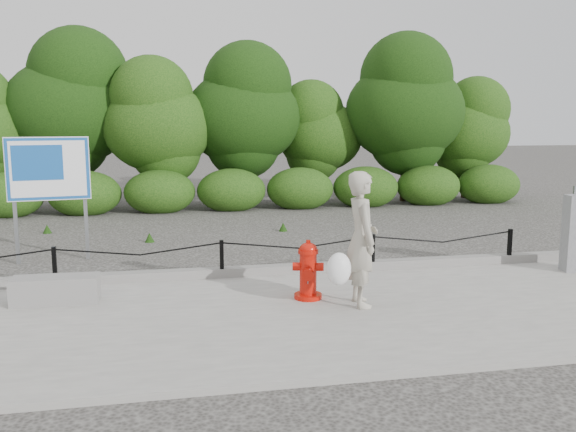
# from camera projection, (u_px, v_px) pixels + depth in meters

# --- Properties ---
(ground) EXTENTS (90.00, 90.00, 0.00)m
(ground) POSITION_uv_depth(u_px,v_px,m) (222.00, 282.00, 9.66)
(ground) COLOR #2D2B28
(ground) RESTS_ON ground
(sidewalk) EXTENTS (14.00, 4.00, 0.08)m
(sidewalk) POSITION_uv_depth(u_px,v_px,m) (237.00, 320.00, 7.72)
(sidewalk) COLOR gray
(sidewalk) RESTS_ON ground
(curb) EXTENTS (14.00, 0.22, 0.14)m
(curb) POSITION_uv_depth(u_px,v_px,m) (222.00, 272.00, 9.69)
(curb) COLOR slate
(curb) RESTS_ON sidewalk
(chain_barrier) EXTENTS (10.06, 0.06, 0.60)m
(chain_barrier) POSITION_uv_depth(u_px,v_px,m) (222.00, 254.00, 9.59)
(chain_barrier) COLOR black
(chain_barrier) RESTS_ON sidewalk
(treeline) EXTENTS (20.19, 4.03, 5.06)m
(treeline) POSITION_uv_depth(u_px,v_px,m) (204.00, 114.00, 17.96)
(treeline) COLOR black
(treeline) RESTS_ON ground
(fire_hydrant) EXTENTS (0.47, 0.49, 0.83)m
(fire_hydrant) POSITION_uv_depth(u_px,v_px,m) (308.00, 271.00, 8.45)
(fire_hydrant) COLOR red
(fire_hydrant) RESTS_ON sidewalk
(pedestrian) EXTENTS (0.74, 0.68, 1.81)m
(pedestrian) POSITION_uv_depth(u_px,v_px,m) (360.00, 241.00, 8.08)
(pedestrian) COLOR #A69F8E
(pedestrian) RESTS_ON sidewalk
(concrete_block) EXTENTS (1.15, 0.43, 0.37)m
(concrete_block) POSITION_uv_depth(u_px,v_px,m) (56.00, 290.00, 8.30)
(concrete_block) COLOR gray
(concrete_block) RESTS_ON sidewalk
(advertising_sign) EXTENTS (1.40, 0.29, 2.25)m
(advertising_sign) POSITION_uv_depth(u_px,v_px,m) (48.00, 174.00, 10.80)
(advertising_sign) COLOR slate
(advertising_sign) RESTS_ON ground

